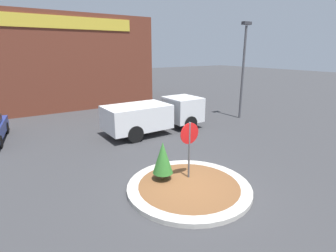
# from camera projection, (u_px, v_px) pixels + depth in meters

# --- Properties ---
(ground_plane) EXTENTS (120.00, 120.00, 0.00)m
(ground_plane) POSITION_uv_depth(u_px,v_px,m) (189.00, 189.00, 9.31)
(ground_plane) COLOR #38383A
(traffic_island) EXTENTS (4.37, 4.37, 0.16)m
(traffic_island) POSITION_uv_depth(u_px,v_px,m) (189.00, 187.00, 9.29)
(traffic_island) COLOR #BCB7AD
(traffic_island) RESTS_ON ground_plane
(stop_sign) EXTENTS (0.79, 0.07, 2.29)m
(stop_sign) POSITION_uv_depth(u_px,v_px,m) (189.00, 141.00, 9.45)
(stop_sign) COLOR #4C4C51
(stop_sign) RESTS_ON ground_plane
(island_shrub) EXTENTS (0.74, 0.74, 1.45)m
(island_shrub) POSITION_uv_depth(u_px,v_px,m) (163.00, 158.00, 9.45)
(island_shrub) COLOR brown
(island_shrub) RESTS_ON traffic_island
(utility_truck) EXTENTS (6.08, 2.37, 1.91)m
(utility_truck) POSITION_uv_depth(u_px,v_px,m) (155.00, 114.00, 15.56)
(utility_truck) COLOR white
(utility_truck) RESTS_ON ground_plane
(storefront_building) EXTENTS (14.28, 6.07, 7.57)m
(storefront_building) POSITION_uv_depth(u_px,v_px,m) (63.00, 62.00, 22.71)
(storefront_building) COLOR brown
(storefront_building) RESTS_ON ground_plane
(light_pole) EXTENTS (0.70, 0.30, 6.60)m
(light_pole) POSITION_uv_depth(u_px,v_px,m) (243.00, 64.00, 18.13)
(light_pole) COLOR #4C4C51
(light_pole) RESTS_ON ground_plane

